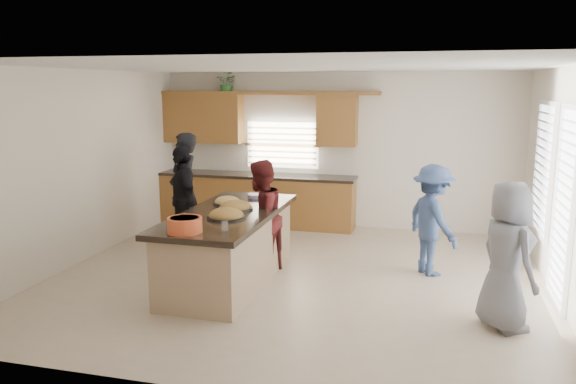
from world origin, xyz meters
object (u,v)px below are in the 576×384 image
(woman_left_back, at_px, (184,190))
(island, at_px, (229,249))
(salad_bowl, at_px, (185,224))
(woman_left_mid, at_px, (261,218))
(woman_right_back, at_px, (433,220))
(woman_right_front, at_px, (507,256))
(woman_left_front, at_px, (183,200))

(woman_left_back, bearing_deg, island, 38.32)
(salad_bowl, bearing_deg, woman_left_back, 115.03)
(woman_left_mid, bearing_deg, island, -25.71)
(woman_left_mid, distance_m, woman_right_back, 2.35)
(woman_right_back, relative_size, woman_right_front, 0.95)
(island, distance_m, woman_right_front, 3.42)
(salad_bowl, bearing_deg, island, 84.47)
(island, distance_m, woman_left_mid, 0.62)
(island, distance_m, woman_left_back, 1.96)
(salad_bowl, relative_size, woman_left_mid, 0.25)
(salad_bowl, height_order, woman_left_back, woman_left_back)
(salad_bowl, height_order, woman_left_front, woman_left_front)
(woman_left_back, distance_m, woman_left_front, 0.39)
(woman_left_back, height_order, woman_left_mid, woman_left_back)
(salad_bowl, distance_m, woman_left_mid, 1.60)
(salad_bowl, xyz_separation_m, woman_left_back, (-1.17, 2.51, -0.13))
(woman_left_back, distance_m, woman_right_front, 5.06)
(woman_right_back, bearing_deg, woman_right_front, 170.82)
(island, xyz_separation_m, woman_left_back, (-1.28, 1.41, 0.47))
(woman_left_mid, bearing_deg, salad_bowl, -5.14)
(woman_left_front, bearing_deg, woman_right_front, 32.86)
(woman_left_back, height_order, woman_left_front, woman_left_back)
(woman_left_front, distance_m, woman_right_front, 4.79)
(island, xyz_separation_m, salad_bowl, (-0.11, -1.10, 0.59))
(woman_left_back, height_order, woman_right_back, woman_left_back)
(island, height_order, woman_left_mid, woman_left_mid)
(island, distance_m, woman_right_back, 2.78)
(woman_left_mid, distance_m, woman_left_front, 1.58)
(woman_left_mid, relative_size, woman_left_front, 0.95)
(island, distance_m, woman_left_front, 1.60)
(woman_left_front, xyz_separation_m, woman_right_front, (4.48, -1.68, -0.04))
(island, height_order, salad_bowl, salad_bowl)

